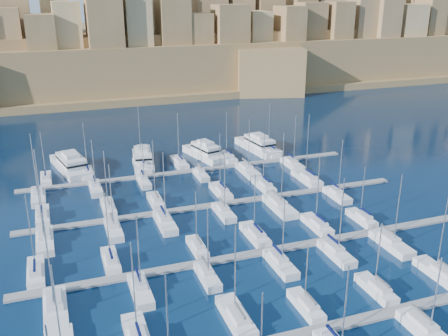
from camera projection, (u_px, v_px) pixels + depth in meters
name	position (u px, v px, depth m)	size (l,w,h in m)	color
ground	(238.00, 224.00, 98.02)	(600.00, 600.00, 0.00)	#031431
pontoon_near	(328.00, 328.00, 67.83)	(84.00, 2.00, 0.40)	slate
pontoon_mid_near	(263.00, 252.00, 87.32)	(84.00, 2.00, 0.40)	slate
pontoon_mid_far	(221.00, 204.00, 106.81)	(84.00, 2.00, 0.40)	slate
pontoon_far	(192.00, 171.00, 126.29)	(84.00, 2.00, 0.40)	slate
sailboat_2	(236.00, 317.00, 69.16)	(2.90, 9.65, 14.95)	silver
sailboat_3	(306.00, 306.00, 71.70)	(2.36, 7.86, 10.76)	silver
sailboat_4	(377.00, 289.00, 75.65)	(2.44, 8.15, 11.82)	silver
sailboat_5	(439.00, 273.00, 79.93)	(2.74, 9.14, 14.19)	silver
sailboat_10	(426.00, 331.00, 66.35)	(2.83, 9.44, 12.47)	silver
sailboat_12	(36.00, 272.00, 80.06)	(2.68, 8.94, 14.33)	silver
sailboat_13	(111.00, 261.00, 83.53)	(2.49, 8.30, 13.15)	silver
sailboat_14	(197.00, 247.00, 87.93)	(2.24, 7.47, 11.40)	silver
sailboat_15	(255.00, 235.00, 92.30)	(2.77, 9.23, 12.77)	silver
sailboat_16	(317.00, 225.00, 96.20)	(2.66, 8.86, 14.79)	silver
sailboat_17	(362.00, 218.00, 98.94)	(2.39, 7.97, 11.59)	silver
sailboat_18	(56.00, 310.00, 70.55)	(3.26, 10.85, 16.50)	silver
sailboat_19	(140.00, 290.00, 75.29)	(2.67, 8.91, 13.89)	silver
sailboat_20	(207.00, 276.00, 79.11)	(2.39, 7.95, 13.11)	silver
sailboat_21	(280.00, 263.00, 82.69)	(2.67, 8.90, 12.80)	silver
sailboat_22	(336.00, 253.00, 86.02)	(2.68, 8.95, 14.95)	silver
sailboat_23	(391.00, 243.00, 89.17)	(2.93, 9.76, 14.47)	silver
sailboat_24	(43.00, 216.00, 99.93)	(2.66, 8.88, 14.90)	silver
sailboat_25	(108.00, 207.00, 103.90)	(2.57, 8.57, 13.21)	silver
sailboat_26	(156.00, 201.00, 106.96)	(2.49, 8.29, 14.38)	silver
sailboat_27	(221.00, 191.00, 112.06)	(2.75, 9.16, 14.43)	silver
sailboat_28	(264.00, 186.00, 115.23)	(2.64, 8.79, 13.34)	silver
sailboat_29	(307.00, 178.00, 119.68)	(3.18, 10.59, 16.66)	silver
sailboat_30	(45.00, 241.00, 90.03)	(3.03, 10.10, 15.53)	silver
sailboat_31	(114.00, 229.00, 94.42)	(2.70, 9.01, 14.24)	silver
sailboat_32	(165.00, 222.00, 97.21)	(2.93, 9.77, 15.56)	silver
sailboat_33	(224.00, 212.00, 101.67)	(2.56, 8.53, 13.55)	silver
sailboat_34	(279.00, 206.00, 104.37)	(3.30, 10.99, 17.21)	silver
sailboat_35	(337.00, 195.00, 110.10)	(2.54, 8.48, 13.92)	silver
sailboat_36	(46.00, 179.00, 119.46)	(2.46, 8.19, 12.47)	silver
sailboat_37	(88.00, 173.00, 122.84)	(2.66, 8.85, 13.69)	silver
sailboat_38	(142.00, 166.00, 127.78)	(3.12, 10.40, 16.48)	silver
sailboat_39	(180.00, 162.00, 130.56)	(2.88, 9.60, 14.04)	silver
sailboat_40	(227.00, 157.00, 134.59)	(2.77, 9.22, 13.34)	silver
sailboat_41	(269.00, 152.00, 138.86)	(2.96, 9.85, 14.89)	silver
sailboat_42	(38.00, 196.00, 109.31)	(2.96, 9.87, 15.47)	silver
sailboat_43	(95.00, 188.00, 113.78)	(2.57, 8.57, 12.68)	silver
sailboat_44	(144.00, 182.00, 117.74)	(2.30, 7.65, 10.65)	silver
sailboat_45	(201.00, 175.00, 122.23)	(2.28, 7.58, 10.27)	silver
sailboat_46	(248.00, 170.00, 124.85)	(3.04, 10.15, 14.36)	silver
sailboat_47	(292.00, 164.00, 129.26)	(2.79, 9.29, 14.03)	silver
motor_yacht_a	(71.00, 164.00, 126.26)	(9.78, 20.18, 5.25)	silver
motor_yacht_b	(143.00, 158.00, 130.73)	(7.17, 17.00, 5.25)	silver
motor_yacht_c	(205.00, 152.00, 135.84)	(8.61, 16.55, 5.25)	silver
motor_yacht_d	(259.00, 145.00, 141.91)	(7.67, 18.53, 5.25)	silver
fortified_city	(117.00, 55.00, 230.48)	(460.00, 108.95, 59.52)	brown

